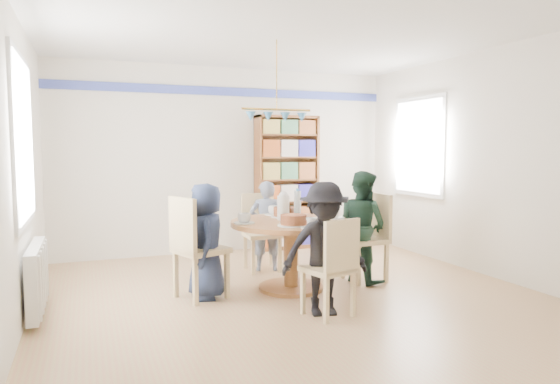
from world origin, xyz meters
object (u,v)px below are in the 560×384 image
chair_far (260,228)px  person_right (362,226)px  chair_near (334,263)px  dining_table (291,238)px  person_near (324,249)px  bookshelf (287,184)px  chair_left (193,243)px  radiator (37,278)px  chair_right (371,233)px  person_left (206,241)px  person_far (266,226)px

chair_far → person_right: bearing=-47.0°
chair_far → chair_near: (0.02, -1.96, -0.03)m
dining_table → person_near: 0.88m
chair_far → bookshelf: size_ratio=0.48×
dining_table → chair_left: bearing=179.2°
dining_table → chair_far: bearing=90.8°
dining_table → chair_near: chair_near is taller
radiator → person_right: bearing=-0.6°
chair_right → chair_far: size_ratio=1.05×
person_left → person_near: size_ratio=0.96×
person_near → chair_right: bearing=51.5°
chair_near → person_left: 1.37m
chair_right → person_near: bearing=-139.4°
chair_near → person_near: size_ratio=0.74×
chair_left → bookshelf: (1.85, 2.07, 0.42)m
chair_left → dining_table: bearing=-0.8°
radiator → chair_far: 2.65m
chair_near → chair_left: bearing=136.9°
chair_right → person_right: person_right is taller
radiator → chair_near: (2.49, -1.03, 0.15)m
chair_left → person_left: (0.13, 0.01, 0.01)m
radiator → chair_left: size_ratio=0.96×
chair_left → bookshelf: bookshelf is taller
chair_near → bookshelf: (0.79, 3.07, 0.49)m
chair_right → person_far: bearing=138.7°
dining_table → person_left: person_left is taller
radiator → bookshelf: bearing=31.9°
chair_left → person_far: bearing=38.7°
person_left → chair_left: bearing=-76.3°
chair_left → person_near: (1.02, -0.89, 0.04)m
chair_left → bookshelf: bearing=48.3°
chair_far → person_right: 1.33m
chair_near → person_near: person_near is taller
radiator → person_near: bearing=-20.6°
chair_left → chair_far: (1.04, 0.97, -0.05)m
chair_left → chair_near: (1.06, -1.00, -0.08)m
radiator → person_left: (1.57, -0.02, 0.24)m
dining_table → person_near: (-0.03, -0.87, 0.06)m
chair_far → bookshelf: (0.81, 1.11, 0.46)m
dining_table → bookshelf: 2.28m
chair_far → person_far: bearing=-65.2°
chair_far → person_near: (-0.02, -1.85, 0.08)m
chair_left → radiator: bearing=178.6°
person_right → person_near: (-0.92, -0.89, -0.02)m
chair_near → person_right: bearing=48.6°
chair_right → chair_near: 1.42m
chair_far → bookshelf: bearing=53.9°
radiator → person_near: (2.45, -0.92, 0.26)m
dining_table → chair_far: 0.98m
radiator → chair_right: (3.50, -0.03, 0.20)m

